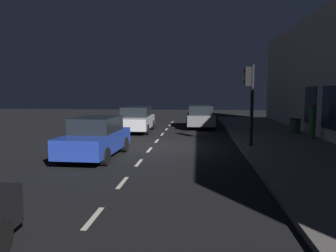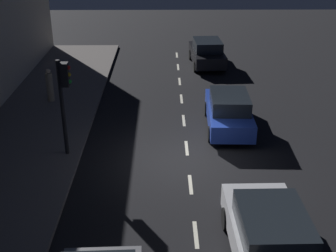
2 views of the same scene
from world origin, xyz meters
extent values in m
plane|color=black|center=(0.00, 0.00, 0.00)|extent=(60.00, 60.00, 0.00)
cube|color=#5B5654|center=(6.25, 0.00, 0.07)|extent=(4.50, 32.00, 0.15)
cube|color=beige|center=(0.00, -14.00, 0.00)|extent=(0.12, 1.20, 0.01)
cube|color=beige|center=(0.00, -11.40, 0.00)|extent=(0.12, 1.20, 0.01)
cube|color=beige|center=(0.00, -8.80, 0.00)|extent=(0.12, 1.20, 0.01)
cube|color=beige|center=(0.00, -6.20, 0.00)|extent=(0.12, 1.20, 0.01)
cube|color=beige|center=(0.00, -3.60, 0.00)|extent=(0.12, 1.20, 0.01)
cube|color=beige|center=(0.00, -1.00, 0.00)|extent=(0.12, 1.20, 0.01)
cube|color=beige|center=(0.00, 1.60, 0.00)|extent=(0.12, 1.20, 0.01)
cube|color=beige|center=(0.00, 4.20, 0.00)|extent=(0.12, 1.20, 0.01)
cylinder|color=black|center=(4.50, -0.38, 1.95)|extent=(0.15, 0.15, 3.60)
cube|color=black|center=(4.29, -0.38, 3.23)|extent=(0.26, 0.32, 0.84)
sphere|color=red|center=(4.15, -0.38, 3.48)|extent=(0.15, 0.15, 0.15)
sphere|color=gold|center=(4.15, -0.38, 3.23)|extent=(0.15, 0.15, 0.15)
sphere|color=green|center=(4.15, -0.38, 2.97)|extent=(0.15, 0.15, 0.15)
cube|color=black|center=(-1.75, -11.81, 0.63)|extent=(1.98, 4.18, 0.70)
cube|color=black|center=(-1.76, -11.64, 1.28)|extent=(1.67, 2.21, 0.60)
cylinder|color=black|center=(-0.86, -13.03, 0.32)|extent=(0.25, 0.65, 0.64)
cylinder|color=black|center=(-2.51, -13.12, 0.32)|extent=(0.25, 0.65, 0.64)
cylinder|color=black|center=(-0.99, -10.49, 0.32)|extent=(0.25, 0.65, 0.64)
cylinder|color=black|center=(-2.64, -10.58, 0.32)|extent=(0.25, 0.65, 0.64)
cube|color=#B7B7BC|center=(-1.79, 5.22, 0.63)|extent=(1.94, 4.29, 0.70)
cube|color=black|center=(-1.79, 5.39, 1.28)|extent=(1.69, 2.24, 0.60)
cylinder|color=black|center=(-0.89, 3.91, 0.32)|extent=(0.23, 0.64, 0.64)
cylinder|color=black|center=(-2.65, 3.88, 0.32)|extent=(0.23, 0.64, 0.64)
cube|color=#1E389E|center=(-1.84, -2.85, 0.63)|extent=(1.89, 4.25, 0.70)
cube|color=black|center=(-1.84, -2.68, 1.28)|extent=(1.61, 2.23, 0.60)
cylinder|color=black|center=(-1.08, -4.18, 0.32)|extent=(0.24, 0.65, 0.64)
cylinder|color=black|center=(-2.70, -4.12, 0.32)|extent=(0.24, 0.65, 0.64)
cylinder|color=black|center=(-0.99, -1.58, 0.32)|extent=(0.24, 0.65, 0.64)
cylinder|color=black|center=(-2.60, -1.52, 0.32)|extent=(0.24, 0.65, 0.64)
cylinder|color=gray|center=(6.30, -5.66, 0.84)|extent=(0.46, 0.46, 1.38)
sphere|color=beige|center=(6.30, -5.66, 1.64)|extent=(0.21, 0.21, 0.21)
cube|color=beige|center=(6.23, -5.74, 1.64)|extent=(0.07, 0.07, 0.06)
camera|label=1|loc=(2.12, -15.07, 2.60)|focal=34.82mm
camera|label=2|loc=(0.90, 14.14, 8.07)|focal=47.09mm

